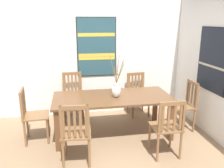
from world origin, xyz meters
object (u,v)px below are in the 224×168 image
Objects in this scene: chair_3 at (76,132)px; painting_on_back_wall at (97,47)px; centerpiece_vase at (116,90)px; painting_on_side_wall at (213,60)px; chair_4 at (73,95)px; dining_table at (113,101)px; chair_5 at (184,104)px; chair_2 at (137,93)px; chair_0 at (32,114)px; chair_1 at (167,127)px.

painting_on_back_wall reaches higher than chair_3.
painting_on_side_wall is (1.66, -0.18, 0.51)m from centerpiece_vase.
dining_table is at bearing -50.75° from chair_4.
painting_on_back_wall reaches higher than chair_5.
chair_2 is at bearing 50.29° from dining_table.
painting_on_back_wall reaches higher than chair_0.
chair_1 is 2.17m from chair_4.
painting_on_side_wall reaches higher than chair_1.
chair_5 is at bearing -36.36° from painting_on_back_wall.
dining_table is at bearing -82.68° from painting_on_back_wall.
chair_2 is (0.71, 0.85, -0.14)m from dining_table.
chair_4 is at bearing 50.25° from chair_0.
chair_1 reaches higher than chair_2.
painting_on_side_wall is (2.39, 0.58, 0.87)m from chair_3.
chair_0 is at bearing -129.75° from chair_4.
chair_5 reaches higher than chair_2.
chair_5 is (2.07, -0.85, -0.03)m from chair_4.
chair_5 is 0.75× the size of painting_on_back_wall.
chair_2 is 0.98× the size of chair_5.
chair_0 is (-1.39, 0.00, -0.14)m from dining_table.
chair_3 is 0.86× the size of painting_on_side_wall.
painting_on_side_wall is (1.04, 0.62, 0.88)m from chair_1.
chair_3 is (0.71, -0.82, 0.00)m from chair_0.
chair_5 is (1.32, 0.05, -0.38)m from centerpiece_vase.
chair_4 reaches higher than dining_table.
painting_on_side_wall is (2.40, -1.08, 0.86)m from chair_4.
chair_3 is 0.97× the size of chair_4.
painting_on_side_wall is at bearing -35.98° from painting_on_back_wall.
chair_0 is 1.08m from chair_3.
dining_table is 2.11× the size of chair_4.
centerpiece_vase reaches higher than dining_table.
dining_table is at bearing 179.71° from chair_5.
chair_1 is (0.62, -0.80, -0.37)m from centerpiece_vase.
chair_2 is at bearing 128.10° from chair_5.
dining_table is 1.12m from chair_2.
chair_0 is at bearing 175.65° from painting_on_side_wall.
chair_1 is (2.06, -0.85, -0.01)m from chair_0.
centerpiece_vase reaches higher than chair_0.
painting_on_side_wall is at bearing 30.66° from chair_1.
chair_3 is 2.22m from painting_on_back_wall.
chair_1 is at bearing -22.46° from chair_0.
chair_2 is (2.09, 0.85, -0.01)m from chair_0.
chair_1 is 1.49m from painting_on_side_wall.
chair_4 is at bearing 155.88° from painting_on_side_wall.
chair_3 reaches higher than chair_1.
chair_5 is (2.77, -0.01, -0.01)m from chair_0.
chair_4 is 2.77m from painting_on_side_wall.
chair_0 is 0.85× the size of painting_on_side_wall.
chair_4 is 2.24m from chair_5.
painting_on_side_wall reaches higher than chair_4.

